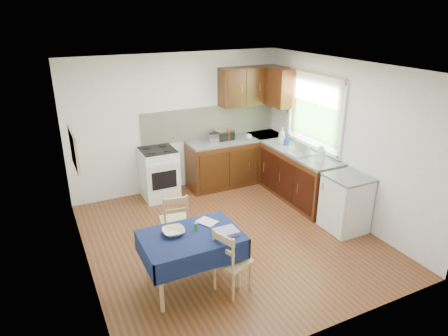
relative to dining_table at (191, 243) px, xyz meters
name	(u,v)px	position (x,y,z in m)	size (l,w,h in m)	color
floor	(229,237)	(0.90, 0.78, -0.60)	(4.20, 4.20, 0.00)	#502C15
ceiling	(230,67)	(0.90, 0.78, 1.90)	(4.00, 4.20, 0.02)	white
wall_back	(178,123)	(0.90, 2.88, 0.65)	(4.00, 0.02, 2.50)	silver
wall_front	(330,229)	(0.90, -1.32, 0.65)	(4.00, 0.02, 2.50)	silver
wall_left	(79,185)	(-1.10, 0.78, 0.65)	(0.02, 4.20, 2.50)	silver
wall_right	(342,140)	(2.90, 0.78, 0.65)	(0.02, 4.20, 2.50)	silver
base_cabinets	(264,168)	(2.26, 2.04, -0.17)	(1.90, 2.30, 0.86)	black
worktop_back	(236,139)	(1.95, 2.58, 0.28)	(1.90, 0.60, 0.04)	slate
worktop_right	(300,152)	(2.60, 1.43, 0.28)	(0.60, 1.70, 0.04)	slate
worktop_corner	(265,135)	(2.60, 2.58, 0.28)	(0.60, 0.60, 0.04)	slate
splashback	(211,122)	(1.55, 2.87, 0.60)	(2.70, 0.02, 0.60)	beige
upper_cabinets	(259,86)	(2.43, 2.58, 1.25)	(1.20, 0.85, 0.70)	black
stove	(159,173)	(0.40, 2.58, -0.14)	(0.60, 0.61, 0.92)	white
window	(315,106)	(2.87, 1.48, 1.05)	(0.04, 1.48, 1.26)	#315824
fridge	(346,203)	(2.60, 0.23, -0.16)	(0.58, 0.60, 0.89)	white
corkboard	(74,149)	(-1.07, 1.08, 1.00)	(0.04, 0.62, 0.47)	tan
dining_table	(191,243)	(0.00, 0.00, 0.00)	(1.17, 0.79, 0.71)	#101B40
chair_far	(175,219)	(0.10, 0.88, -0.15)	(0.43, 0.43, 0.86)	tan
chair_near	(230,260)	(0.36, -0.31, -0.15)	(0.48, 0.48, 0.84)	tan
toaster	(214,138)	(1.49, 2.58, 0.38)	(0.23, 0.14, 0.18)	silver
sandwich_press	(224,135)	(1.72, 2.64, 0.39)	(0.32, 0.28, 0.19)	black
sauce_bottle	(229,135)	(1.76, 2.52, 0.42)	(0.05, 0.05, 0.23)	red
yellow_packet	(226,133)	(1.80, 2.74, 0.38)	(0.12, 0.08, 0.17)	yellow
dish_rack	(302,152)	(2.55, 1.33, 0.32)	(0.45, 0.34, 0.21)	gray
kettle	(321,154)	(2.60, 0.91, 0.42)	(0.16, 0.16, 0.26)	white
cup	(249,137)	(2.15, 2.44, 0.34)	(0.11, 0.11, 0.09)	white
soap_bottle_a	(282,136)	(2.53, 1.91, 0.46)	(0.12, 0.12, 0.31)	white
soap_bottle_b	(287,140)	(2.59, 1.84, 0.39)	(0.08, 0.08, 0.18)	blue
soap_bottle_c	(318,155)	(2.61, 0.96, 0.38)	(0.12, 0.12, 0.15)	green
plate_bowl	(174,232)	(-0.18, 0.11, 0.14)	(0.26, 0.26, 0.06)	beige
book	(203,225)	(0.21, 0.15, 0.11)	(0.18, 0.24, 0.02)	white
spice_jar	(196,226)	(0.10, 0.08, 0.15)	(0.04, 0.04, 0.09)	#258933
tea_towel	(226,232)	(0.38, -0.15, 0.13)	(0.27, 0.21, 0.05)	navy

